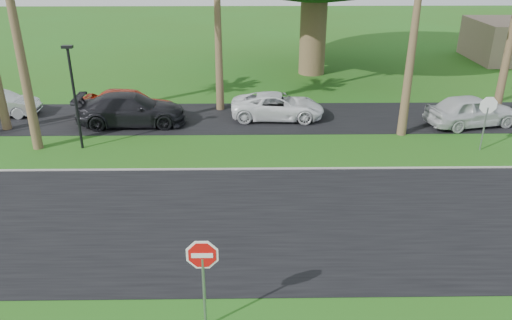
{
  "coord_description": "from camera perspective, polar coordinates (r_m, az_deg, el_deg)",
  "views": [
    {
      "loc": [
        1.59,
        -12.57,
        8.75
      ],
      "look_at": [
        1.82,
        2.99,
        1.8
      ],
      "focal_mm": 35.0,
      "sensor_mm": 36.0,
      "label": 1
    }
  ],
  "objects": [
    {
      "name": "stop_sign_far",
      "position": [
        24.08,
        24.9,
        4.96
      ],
      "size": [
        1.05,
        0.07,
        2.62
      ],
      "rotation": [
        0.0,
        0.0,
        3.14
      ],
      "color": "gray",
      "rests_on": "ground"
    },
    {
      "name": "stop_sign_near",
      "position": [
        11.89,
        -6.1,
        -12.02
      ],
      "size": [
        1.05,
        0.07,
        2.62
      ],
      "color": "gray",
      "rests_on": "ground"
    },
    {
      "name": "curb",
      "position": [
        20.62,
        -5.2,
        -1.05
      ],
      "size": [
        120.0,
        0.12,
        0.06
      ],
      "primitive_type": "cube",
      "color": "gray",
      "rests_on": "ground"
    },
    {
      "name": "car_dark",
      "position": [
        26.09,
        -14.02,
        5.58
      ],
      "size": [
        5.55,
        2.46,
        1.58
      ],
      "primitive_type": "imported",
      "rotation": [
        0.0,
        0.0,
        1.61
      ],
      "color": "black",
      "rests_on": "ground"
    },
    {
      "name": "parking_strip",
      "position": [
        26.6,
        -4.25,
        4.82
      ],
      "size": [
        120.0,
        5.0,
        0.02
      ],
      "primitive_type": "cube",
      "color": "black",
      "rests_on": "ground"
    },
    {
      "name": "ground",
      "position": [
        15.4,
        -6.76,
        -10.76
      ],
      "size": [
        120.0,
        120.0,
        0.0
      ],
      "primitive_type": "plane",
      "color": "#285415",
      "rests_on": "ground"
    },
    {
      "name": "car_minivan",
      "position": [
        26.27,
        2.49,
        6.14
      ],
      "size": [
        4.93,
        2.45,
        1.34
      ],
      "primitive_type": "imported",
      "rotation": [
        0.0,
        0.0,
        1.52
      ],
      "color": "white",
      "rests_on": "ground"
    },
    {
      "name": "car_pickup",
      "position": [
        27.41,
        23.42,
        5.18
      ],
      "size": [
        4.95,
        2.88,
        1.58
      ],
      "primitive_type": "imported",
      "rotation": [
        0.0,
        0.0,
        1.8
      ],
      "color": "silver",
      "rests_on": "ground"
    },
    {
      "name": "streetlight_right",
      "position": [
        23.21,
        -20.08,
        7.37
      ],
      "size": [
        0.45,
        0.25,
        4.64
      ],
      "color": "black",
      "rests_on": "ground"
    },
    {
      "name": "car_red",
      "position": [
        26.91,
        -14.41,
        6.16
      ],
      "size": [
        5.03,
        2.57,
        1.64
      ],
      "primitive_type": "imported",
      "rotation": [
        0.0,
        0.0,
        1.43
      ],
      "color": "#A9250E",
      "rests_on": "ground"
    },
    {
      "name": "road",
      "position": [
        17.06,
        -6.13,
        -6.9
      ],
      "size": [
        120.0,
        8.0,
        0.02
      ],
      "primitive_type": "cube",
      "color": "black",
      "rests_on": "ground"
    }
  ]
}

